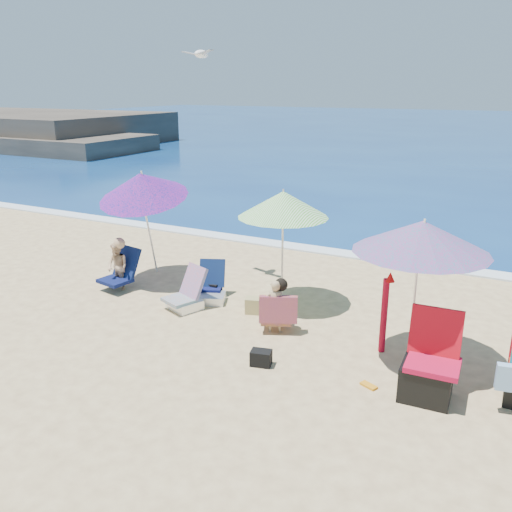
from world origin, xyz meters
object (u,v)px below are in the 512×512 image
at_px(furled_umbrella, 385,308).
at_px(person_center, 277,307).
at_px(umbrella_turquoise, 422,237).
at_px(chair_navy, 211,290).
at_px(umbrella_blue, 142,186).
at_px(seagull, 201,54).
at_px(person_left, 119,266).
at_px(chair_rainbow, 186,298).
at_px(umbrella_striped, 283,204).
at_px(camp_chair_left, 428,373).

height_order(furled_umbrella, person_center, furled_umbrella).
height_order(umbrella_turquoise, chair_navy, umbrella_turquoise).
bearing_deg(umbrella_blue, seagull, 40.90).
relative_size(umbrella_blue, person_center, 2.68).
distance_m(chair_navy, person_left, 1.84).
xyz_separation_m(umbrella_turquoise, person_center, (-2.04, -0.00, -1.37)).
height_order(chair_rainbow, person_center, person_center).
relative_size(umbrella_striped, umbrella_blue, 0.89).
xyz_separation_m(chair_navy, person_center, (1.60, -0.68, 0.24)).
bearing_deg(seagull, chair_rainbow, -70.44).
height_order(umbrella_turquoise, person_left, umbrella_turquoise).
bearing_deg(camp_chair_left, chair_rainbow, 167.29).
xyz_separation_m(furled_umbrella, seagull, (-3.94, 1.58, 3.50)).
bearing_deg(person_center, umbrella_turquoise, 0.05).
bearing_deg(umbrella_blue, person_center, -16.07).
height_order(umbrella_turquoise, seagull, seagull).
height_order(person_center, person_left, person_left).
xyz_separation_m(person_center, seagull, (-2.32, 1.69, 3.75)).
distance_m(umbrella_turquoise, person_left, 5.59).
relative_size(chair_navy, chair_rainbow, 1.03).
xyz_separation_m(camp_chair_left, seagull, (-4.72, 2.50, 3.84)).
distance_m(camp_chair_left, person_center, 2.53).
bearing_deg(chair_navy, chair_rainbow, -106.93).
xyz_separation_m(umbrella_striped, person_center, (0.39, -1.06, -1.35)).
bearing_deg(chair_rainbow, person_left, 173.06).
bearing_deg(person_left, furled_umbrella, -2.56).
bearing_deg(seagull, furled_umbrella, -21.90).
relative_size(chair_navy, person_center, 0.97).
xyz_separation_m(chair_rainbow, person_left, (-1.62, 0.20, 0.26)).
height_order(umbrella_striped, person_left, umbrella_striped).
xyz_separation_m(umbrella_striped, chair_rainbow, (-1.37, -0.92, -1.57)).
bearing_deg(person_center, chair_rainbow, 175.63).
xyz_separation_m(umbrella_turquoise, chair_navy, (-3.64, 0.67, -1.61)).
relative_size(umbrella_blue, chair_rainbow, 2.85).
bearing_deg(camp_chair_left, umbrella_striped, 146.34).
relative_size(umbrella_striped, furled_umbrella, 1.66).
bearing_deg(seagull, chair_navy, -54.74).
bearing_deg(umbrella_striped, chair_rainbow, -146.11).
bearing_deg(umbrella_blue, umbrella_turquoise, -9.97).
distance_m(umbrella_striped, chair_rainbow, 2.28).
height_order(chair_rainbow, seagull, seagull).
distance_m(camp_chair_left, seagull, 6.58).
height_order(chair_navy, person_center, person_center).
xyz_separation_m(umbrella_turquoise, person_left, (-5.42, 0.33, -1.34)).
height_order(umbrella_turquoise, camp_chair_left, umbrella_turquoise).
bearing_deg(furled_umbrella, person_left, 177.44).
height_order(chair_navy, camp_chair_left, camp_chair_left).
xyz_separation_m(chair_navy, camp_chair_left, (4.00, -1.48, 0.15)).
distance_m(person_left, seagull, 4.10).
bearing_deg(person_center, seagull, 143.89).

